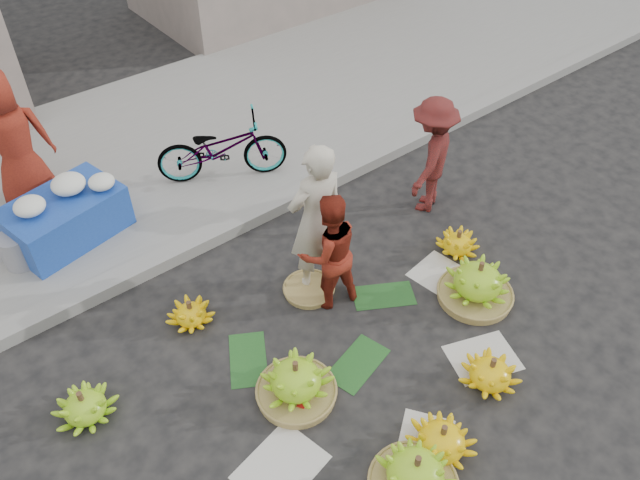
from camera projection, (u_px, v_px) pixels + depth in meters
ground at (352, 346)px, 6.16m from camera, size 80.00×80.00×0.00m
curb at (232, 226)px, 7.39m from camera, size 40.00×0.25×0.15m
sidewalk at (150, 149)px, 8.62m from camera, size 40.00×4.00×0.12m
newspaper_scatter at (409, 400)px, 5.70m from camera, size 3.20×1.80×0.00m
banana_leaves at (332, 338)px, 6.23m from camera, size 2.00×1.00×0.00m
banana_bunch_0 at (296, 381)px, 5.60m from camera, size 0.72×0.72×0.49m
banana_bunch_1 at (415, 475)px, 4.94m from camera, size 0.82×0.82×0.49m
banana_bunch_2 at (442, 440)px, 5.23m from camera, size 0.57×0.57×0.35m
banana_bunch_3 at (490, 373)px, 5.75m from camera, size 0.68×0.68×0.34m
banana_bunch_4 at (478, 283)px, 6.48m from camera, size 0.93×0.93×0.52m
banana_bunch_5 at (458, 243)px, 7.09m from camera, size 0.57×0.57×0.31m
banana_bunch_6 at (84, 406)px, 5.49m from camera, size 0.58×0.58×0.33m
banana_bunch_7 at (191, 313)px, 6.32m from camera, size 0.48×0.48×0.29m
basket_spare at (309, 289)px, 6.69m from camera, size 0.66×0.66×0.06m
incense_stack at (305, 400)px, 5.64m from camera, size 0.23×0.18×0.09m
vendor_cream at (316, 219)px, 6.24m from camera, size 0.67×0.47×1.75m
vendor_red at (329, 252)px, 6.19m from camera, size 0.75×0.63×1.34m
man_striped at (431, 156)px, 7.31m from camera, size 1.10×0.93×1.48m
flower_table at (65, 215)px, 7.00m from camera, size 1.39×1.03×0.73m
grey_bucket at (17, 250)px, 6.73m from camera, size 0.34×0.34×0.39m
flower_vendor at (13, 141)px, 7.10m from camera, size 0.94×0.71×1.72m
bicycle at (222, 148)px, 7.77m from camera, size 1.25×1.70×0.85m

